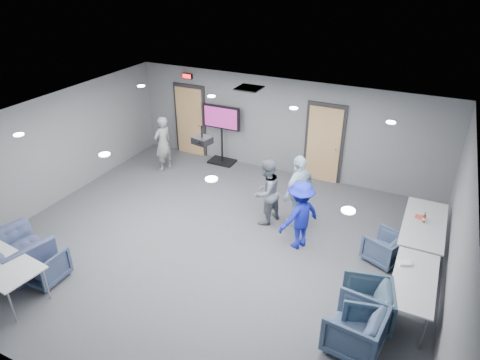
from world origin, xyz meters
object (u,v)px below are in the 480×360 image
at_px(bottle_right, 424,219).
at_px(table_right_b, 414,281).
at_px(person_a, 163,144).
at_px(chair_right_b, 366,304).
at_px(chair_right_c, 355,329).
at_px(person_c, 299,191).
at_px(table_right_a, 424,224).
at_px(person_d, 300,215).
at_px(chair_front_a, 44,265).
at_px(chair_front_b, 19,254).
at_px(projector, 202,140).
at_px(chair_right_a, 384,247).
at_px(person_b, 266,192).
at_px(tv_stand, 222,131).

bearing_deg(bottle_right, table_right_b, -89.21).
bearing_deg(person_a, chair_right_b, 75.94).
distance_m(person_a, chair_right_c, 7.58).
xyz_separation_m(person_c, table_right_a, (2.68, 0.06, -0.17)).
bearing_deg(table_right_a, table_right_b, -180.00).
relative_size(person_d, chair_front_a, 2.09).
distance_m(chair_front_b, projector, 4.24).
bearing_deg(chair_front_a, chair_right_a, -150.14).
xyz_separation_m(person_b, table_right_b, (3.37, -1.57, -0.11)).
height_order(person_c, chair_right_b, person_c).
distance_m(chair_right_c, chair_front_a, 5.77).
distance_m(table_right_a, tv_stand, 6.18).
bearing_deg(tv_stand, person_c, -34.89).
height_order(chair_right_c, tv_stand, tv_stand).
relative_size(person_c, table_right_b, 1.01).
bearing_deg(chair_right_b, chair_front_b, -88.94).
bearing_deg(table_right_a, chair_right_c, 167.13).
relative_size(chair_right_c, table_right_b, 0.51).
bearing_deg(person_a, person_b, 84.75).
xyz_separation_m(chair_right_b, table_right_b, (0.65, 0.56, 0.30)).
height_order(chair_right_c, bottle_right, bottle_right).
relative_size(person_b, table_right_a, 0.81).
height_order(person_d, chair_right_b, person_d).
xyz_separation_m(person_d, table_right_b, (2.38, -1.01, -0.09)).
bearing_deg(person_d, person_a, -80.93).
height_order(table_right_a, table_right_b, same).
height_order(person_a, chair_right_c, person_a).
distance_m(chair_right_b, bottle_right, 2.59).
distance_m(chair_right_b, chair_front_a, 5.96).
distance_m(person_a, person_d, 5.07).
xyz_separation_m(person_a, person_b, (3.72, -1.30, -0.01)).
height_order(person_a, chair_right_a, person_a).
relative_size(person_c, chair_front_b, 1.46).
relative_size(person_d, bottle_right, 6.56).
bearing_deg(projector, chair_right_c, -11.76).
relative_size(person_b, person_c, 0.92).
distance_m(person_c, chair_front_b, 5.93).
bearing_deg(chair_right_b, person_d, -144.99).
bearing_deg(chair_right_c, person_c, -140.56).
xyz_separation_m(table_right_b, projector, (-4.22, 0.27, 1.72)).
distance_m(person_a, tv_stand, 1.74).
relative_size(person_d, table_right_b, 0.90).
height_order(person_a, person_c, person_c).
height_order(chair_right_b, chair_right_c, chair_right_c).
bearing_deg(person_c, person_a, -84.63).
height_order(chair_front_b, tv_stand, tv_stand).
bearing_deg(table_right_b, projector, 86.33).
relative_size(person_a, tv_stand, 0.91).
bearing_deg(chair_front_a, person_a, -82.94).
height_order(person_d, table_right_b, person_d).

